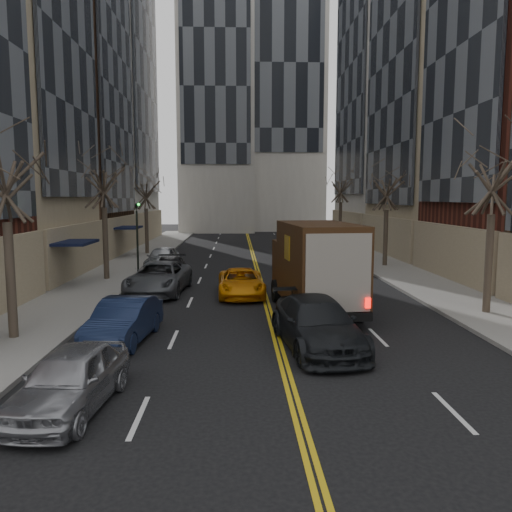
% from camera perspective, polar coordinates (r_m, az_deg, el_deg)
% --- Properties ---
extents(ground, '(160.00, 160.00, 0.00)m').
position_cam_1_polar(ground, '(9.86, 6.34, -22.36)').
color(ground, black).
rests_on(ground, ground).
extents(sidewalk_left, '(4.00, 66.00, 0.15)m').
position_cam_1_polar(sidewalk_left, '(36.64, -14.26, -0.84)').
color(sidewalk_left, slate).
rests_on(sidewalk_left, ground).
extents(sidewalk_right, '(4.00, 66.00, 0.15)m').
position_cam_1_polar(sidewalk_right, '(37.29, 13.91, -0.70)').
color(sidewalk_right, slate).
rests_on(sidewalk_right, ground).
extents(streetwall_left, '(14.00, 49.50, 36.00)m').
position_cam_1_polar(streetwall_left, '(43.51, -23.85, 20.54)').
color(streetwall_left, '#562319').
rests_on(streetwall_left, ground).
extents(streetwall_right, '(12.26, 49.00, 34.00)m').
position_cam_1_polar(streetwall_right, '(45.58, 22.04, 19.35)').
color(streetwall_right, '#4C301E').
rests_on(streetwall_right, ground).
extents(tower_far_a, '(10.00, 10.00, 60.00)m').
position_cam_1_polar(tower_far_a, '(74.93, -4.59, 26.41)').
color(tower_far_a, '#B7B2A8').
rests_on(tower_far_a, ground).
extents(tree_lf_near, '(3.20, 3.20, 8.41)m').
position_cam_1_polar(tree_lf_near, '(18.18, -26.93, 10.60)').
color(tree_lf_near, '#382D23').
rests_on(tree_lf_near, sidewalk_left).
extents(tree_lf_mid, '(3.20, 3.20, 8.91)m').
position_cam_1_polar(tree_lf_mid, '(29.53, -17.11, 9.97)').
color(tree_lf_mid, '#382D23').
rests_on(tree_lf_mid, sidewalk_left).
extents(tree_lf_far, '(3.20, 3.20, 8.12)m').
position_cam_1_polar(tree_lf_far, '(42.20, -12.53, 8.28)').
color(tree_lf_far, '#382D23').
rests_on(tree_lf_far, sidewalk_left).
extents(tree_rt_near, '(3.20, 3.20, 8.71)m').
position_cam_1_polar(tree_rt_near, '(22.05, 25.62, 10.43)').
color(tree_rt_near, '#382D23').
rests_on(tree_rt_near, sidewalk_right).
extents(tree_rt_mid, '(3.20, 3.20, 8.32)m').
position_cam_1_polar(tree_rt_mid, '(35.04, 14.79, 8.79)').
color(tree_rt_mid, '#382D23').
rests_on(tree_rt_mid, sidewalk_right).
extents(tree_rt_far, '(3.20, 3.20, 9.11)m').
position_cam_1_polar(tree_rt_far, '(49.60, 9.71, 8.92)').
color(tree_rt_far, '#382D23').
rests_on(tree_rt_far, sidewalk_right).
extents(traffic_signal, '(0.29, 0.26, 4.70)m').
position_cam_1_polar(traffic_signal, '(31.17, -13.43, 2.95)').
color(traffic_signal, black).
rests_on(traffic_signal, sidewalk_left).
extents(ups_truck, '(3.28, 7.05, 3.75)m').
position_cam_1_polar(ups_truck, '(20.77, 6.81, -1.32)').
color(ups_truck, black).
rests_on(ups_truck, ground).
extents(observer_sedan, '(2.84, 5.63, 1.57)m').
position_cam_1_polar(observer_sedan, '(16.11, 6.98, -7.70)').
color(observer_sedan, black).
rests_on(observer_sedan, ground).
extents(taxi, '(2.33, 4.78, 1.31)m').
position_cam_1_polar(taxi, '(24.26, -1.72, -3.06)').
color(taxi, orange).
rests_on(taxi, ground).
extents(pedestrian, '(0.47, 0.68, 1.79)m').
position_cam_1_polar(pedestrian, '(26.75, 3.50, -1.62)').
color(pedestrian, black).
rests_on(pedestrian, ground).
extents(parked_lf_a, '(2.12, 4.34, 1.43)m').
position_cam_1_polar(parked_lf_a, '(12.29, -20.46, -13.07)').
color(parked_lf_a, '#999AA0').
rests_on(parked_lf_a, ground).
extents(parked_lf_b, '(2.01, 4.51, 1.44)m').
position_cam_1_polar(parked_lf_b, '(17.20, -14.90, -7.18)').
color(parked_lf_b, black).
rests_on(parked_lf_b, ground).
extents(parked_lf_c, '(3.00, 5.79, 1.56)m').
position_cam_1_polar(parked_lf_c, '(25.35, -11.06, -2.47)').
color(parked_lf_c, '#4D4F54').
rests_on(parked_lf_c, ground).
extents(parked_lf_d, '(2.29, 4.92, 1.39)m').
position_cam_1_polar(parked_lf_d, '(28.47, -9.78, -1.61)').
color(parked_lf_d, black).
rests_on(parked_lf_d, ground).
extents(parked_lf_e, '(2.11, 4.57, 1.52)m').
position_cam_1_polar(parked_lf_e, '(33.67, -10.67, -0.23)').
color(parked_lf_e, '#A8ABAF').
rests_on(parked_lf_e, ground).
extents(parked_rt_a, '(1.94, 4.69, 1.51)m').
position_cam_1_polar(parked_rt_a, '(33.75, 10.88, -0.22)').
color(parked_rt_a, '#505358').
rests_on(parked_rt_a, ground).
extents(parked_rt_b, '(2.70, 4.89, 1.30)m').
position_cam_1_polar(parked_rt_b, '(40.73, 8.61, 0.85)').
color(parked_rt_b, '#ABAEB3').
rests_on(parked_rt_b, ground).
extents(parked_rt_c, '(2.97, 5.89, 1.64)m').
position_cam_1_polar(parked_rt_c, '(47.56, 7.05, 1.93)').
color(parked_rt_c, black).
rests_on(parked_rt_c, ground).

